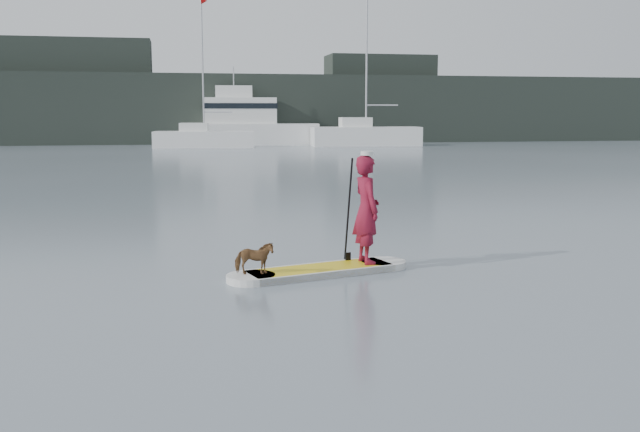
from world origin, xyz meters
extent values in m
plane|color=slate|center=(0.00, 0.00, 0.00)|extent=(140.00, 140.00, 0.00)
cube|color=yellow|center=(1.51, -0.40, 0.06)|extent=(2.62, 1.42, 0.12)
cylinder|color=silver|center=(0.30, -0.72, 0.06)|extent=(0.80, 0.80, 0.12)
cylinder|color=silver|center=(2.71, -0.08, 0.06)|extent=(0.80, 0.80, 0.12)
cube|color=silver|center=(1.41, -0.04, 0.06)|extent=(2.43, 0.71, 0.12)
cube|color=silver|center=(1.60, -0.76, 0.06)|extent=(2.43, 0.71, 0.12)
imported|color=maroon|center=(2.37, -0.17, 1.06)|extent=(0.53, 0.73, 1.87)
cylinder|color=silver|center=(2.37, -0.17, 2.03)|extent=(0.22, 0.22, 0.07)
imported|color=brown|center=(0.36, -0.71, 0.39)|extent=(0.66, 0.36, 0.53)
cylinder|color=black|center=(2.11, 0.08, 1.00)|extent=(0.11, 0.30, 1.89)
cube|color=black|center=(2.11, 0.08, 0.10)|extent=(0.10, 0.05, 0.32)
cube|color=white|center=(1.13, 43.87, 0.64)|extent=(7.84, 3.13, 1.27)
cube|color=white|center=(0.37, 43.95, 1.59)|extent=(2.30, 1.86, 0.64)
cylinder|color=#B7B7BC|center=(1.13, 43.87, 6.19)|extent=(0.13, 0.13, 9.82)
cylinder|color=#B7B7BC|center=(2.22, 43.76, 2.73)|extent=(2.18, 0.31, 0.09)
cone|color=red|center=(1.36, 43.85, 11.01)|extent=(0.50, 0.55, 0.51)
cube|color=white|center=(14.20, 44.64, 0.77)|extent=(8.95, 3.43, 1.54)
cube|color=white|center=(13.33, 44.70, 1.92)|extent=(2.59, 2.16, 0.77)
cylinder|color=#B7B7BC|center=(14.20, 44.64, 7.14)|extent=(0.15, 0.15, 11.20)
cylinder|color=#B7B7BC|center=(15.52, 44.55, 3.29)|extent=(2.64, 0.28, 0.11)
cube|color=white|center=(5.45, 48.56, 0.88)|extent=(11.04, 4.17, 1.77)
cube|color=white|center=(4.37, 48.64, 2.85)|extent=(6.13, 3.13, 2.16)
cube|color=white|center=(3.83, 48.68, 4.42)|extent=(3.16, 2.07, 0.98)
cube|color=black|center=(4.37, 48.64, 3.24)|extent=(6.25, 3.20, 0.44)
cylinder|color=#B7B7BC|center=(3.83, 48.68, 5.70)|extent=(0.10, 0.10, 1.57)
cube|color=black|center=(0.00, 53.00, 3.00)|extent=(90.00, 6.00, 6.00)
cube|color=black|center=(-10.00, 54.00, 4.50)|extent=(14.00, 4.00, 9.00)
cube|color=black|center=(18.00, 54.00, 4.00)|extent=(10.00, 4.00, 8.00)
camera|label=1|loc=(-0.78, -11.98, 2.72)|focal=40.00mm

